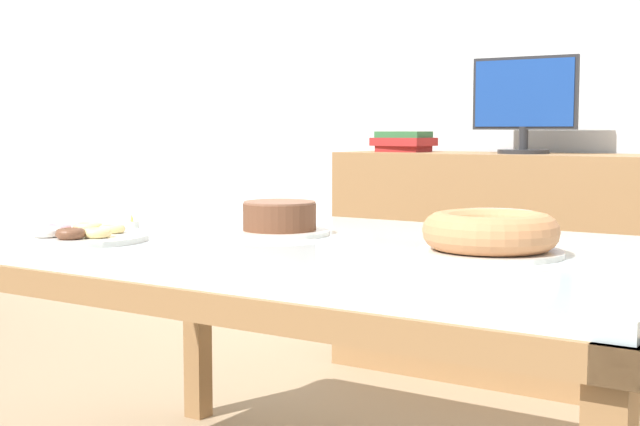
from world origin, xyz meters
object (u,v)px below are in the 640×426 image
object	(u,v)px
cake_chocolate_round	(280,220)
cake_golden_bundt	(490,234)
computer_monitor	(524,105)
tealight_right_edge	(251,219)
plate_stack	(494,223)
book_stack	(404,141)
tealight_near_front	(132,224)
pastry_platter	(77,236)

from	to	relation	value
cake_chocolate_round	cake_golden_bundt	bearing A→B (deg)	-5.43
computer_monitor	tealight_right_edge	distance (m)	1.39
cake_golden_bundt	plate_stack	size ratio (longest dim) A/B	1.50
book_stack	computer_monitor	bearing A→B (deg)	-0.15
book_stack	tealight_near_front	world-z (taller)	book_stack
pastry_platter	tealight_right_edge	distance (m)	0.59
plate_stack	tealight_near_front	world-z (taller)	plate_stack
pastry_platter	cake_chocolate_round	bearing A→B (deg)	47.80
pastry_platter	plate_stack	bearing A→B (deg)	40.79
computer_monitor	tealight_near_front	xyz separation A→B (m)	(-0.53, -1.59, -0.36)
pastry_platter	tealight_right_edge	xyz separation A→B (m)	(0.08, 0.58, -0.00)
cake_golden_bundt	tealight_right_edge	distance (m)	0.90
plate_stack	tealight_near_front	distance (m)	0.99
book_stack	cake_chocolate_round	size ratio (longest dim) A/B	0.94
cake_chocolate_round	cake_golden_bundt	distance (m)	0.61
plate_stack	tealight_near_front	bearing A→B (deg)	-156.21
computer_monitor	book_stack	size ratio (longest dim) A/B	1.73
cake_chocolate_round	plate_stack	size ratio (longest dim) A/B	1.24
cake_chocolate_round	plate_stack	bearing A→B (deg)	34.43
cake_chocolate_round	plate_stack	xyz separation A→B (m)	(0.46, 0.31, -0.01)
computer_monitor	cake_golden_bundt	distance (m)	1.68
tealight_right_edge	tealight_near_front	world-z (taller)	same
book_stack	pastry_platter	distance (m)	1.90
book_stack	tealight_right_edge	bearing A→B (deg)	-81.70
pastry_platter	plate_stack	world-z (taller)	plate_stack
cake_golden_bundt	pastry_platter	size ratio (longest dim) A/B	0.92
book_stack	tealight_right_edge	distance (m)	1.33
tealight_right_edge	tealight_near_front	bearing A→B (deg)	-122.86
book_stack	cake_golden_bundt	distance (m)	1.90
computer_monitor	plate_stack	distance (m)	1.30
book_stack	tealight_right_edge	world-z (taller)	book_stack
computer_monitor	cake_golden_bundt	world-z (taller)	computer_monitor
book_stack	tealight_near_front	size ratio (longest dim) A/B	6.12
book_stack	plate_stack	bearing A→B (deg)	-52.87
tealight_right_edge	computer_monitor	bearing A→B (deg)	75.29
book_stack	tealight_near_front	distance (m)	1.61
plate_stack	book_stack	bearing A→B (deg)	127.13
cake_golden_bundt	tealight_right_edge	size ratio (longest dim) A/B	7.89
pastry_platter	tealight_near_front	world-z (taller)	pastry_platter
book_stack	plate_stack	xyz separation A→B (m)	(0.91, -1.20, -0.19)
computer_monitor	tealight_near_front	world-z (taller)	computer_monitor
computer_monitor	cake_chocolate_round	world-z (taller)	computer_monitor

